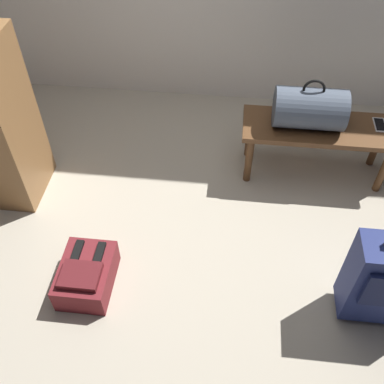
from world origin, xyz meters
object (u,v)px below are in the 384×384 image
bench (319,134)px  backpack_maroon (87,275)px  cell_phone (380,125)px  duffel_bag_slate (310,108)px

bench → backpack_maroon: (-1.31, -1.07, -0.25)m
cell_phone → bench: bearing=-172.7°
duffel_bag_slate → backpack_maroon: (-1.21, -1.07, -0.44)m
bench → backpack_maroon: 1.71m
cell_phone → backpack_maroon: (-1.69, -1.12, -0.32)m
duffel_bag_slate → backpack_maroon: size_ratio=1.16×
duffel_bag_slate → cell_phone: (0.47, 0.05, -0.13)m
bench → duffel_bag_slate: bearing=-180.0°
cell_phone → duffel_bag_slate: bearing=-174.2°
bench → cell_phone: bearing=7.3°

